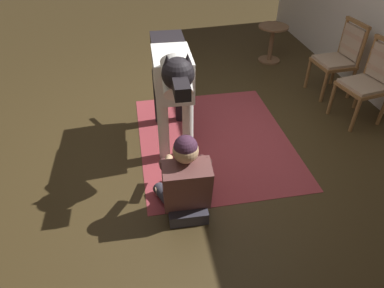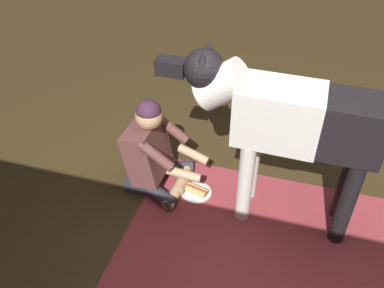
{
  "view_description": "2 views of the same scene",
  "coord_description": "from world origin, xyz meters",
  "px_view_note": "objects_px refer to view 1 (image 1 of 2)",
  "views": [
    {
      "loc": [
        3.18,
        -0.64,
        2.38
      ],
      "look_at": [
        0.77,
        -0.2,
        0.5
      ],
      "focal_mm": 32.14,
      "sensor_mm": 36.0,
      "label": 1
    },
    {
      "loc": [
        0.08,
        1.99,
        2.37
      ],
      "look_at": [
        0.71,
        -0.15,
        0.62
      ],
      "focal_mm": 37.52,
      "sensor_mm": 36.0,
      "label": 2
    }
  ],
  "objects_px": {
    "dining_chair_right_of_pair": "(371,78)",
    "large_dog": "(172,75)",
    "dining_chair_left_of_pair": "(341,55)",
    "hot_dog_on_plate": "(181,180)",
    "round_side_table": "(272,40)",
    "person_sitting_on_floor": "(186,182)"
  },
  "relations": [
    {
      "from": "dining_chair_right_of_pair",
      "to": "large_dog",
      "type": "height_order",
      "value": "large_dog"
    },
    {
      "from": "large_dog",
      "to": "dining_chair_left_of_pair",
      "type": "bearing_deg",
      "value": 109.14
    },
    {
      "from": "hot_dog_on_plate",
      "to": "round_side_table",
      "type": "distance_m",
      "value": 3.23
    },
    {
      "from": "dining_chair_left_of_pair",
      "to": "hot_dog_on_plate",
      "type": "xyz_separation_m",
      "value": [
        1.44,
        -2.38,
        -0.52
      ]
    },
    {
      "from": "hot_dog_on_plate",
      "to": "round_side_table",
      "type": "height_order",
      "value": "round_side_table"
    },
    {
      "from": "person_sitting_on_floor",
      "to": "round_side_table",
      "type": "bearing_deg",
      "value": 147.49
    },
    {
      "from": "large_dog",
      "to": "person_sitting_on_floor",
      "type": "bearing_deg",
      "value": -1.67
    },
    {
      "from": "dining_chair_left_of_pair",
      "to": "hot_dog_on_plate",
      "type": "height_order",
      "value": "dining_chair_left_of_pair"
    },
    {
      "from": "dining_chair_right_of_pair",
      "to": "large_dog",
      "type": "relative_size",
      "value": 0.57
    },
    {
      "from": "hot_dog_on_plate",
      "to": "round_side_table",
      "type": "relative_size",
      "value": 0.44
    },
    {
      "from": "dining_chair_left_of_pair",
      "to": "large_dog",
      "type": "distance_m",
      "value": 2.52
    },
    {
      "from": "person_sitting_on_floor",
      "to": "round_side_table",
      "type": "distance_m",
      "value": 3.52
    },
    {
      "from": "dining_chair_left_of_pair",
      "to": "person_sitting_on_floor",
      "type": "bearing_deg",
      "value": -52.96
    },
    {
      "from": "round_side_table",
      "to": "hot_dog_on_plate",
      "type": "bearing_deg",
      "value": -35.83
    },
    {
      "from": "person_sitting_on_floor",
      "to": "large_dog",
      "type": "relative_size",
      "value": 0.48
    },
    {
      "from": "dining_chair_right_of_pair",
      "to": "person_sitting_on_floor",
      "type": "height_order",
      "value": "dining_chair_right_of_pair"
    },
    {
      "from": "dining_chair_left_of_pair",
      "to": "round_side_table",
      "type": "height_order",
      "value": "dining_chair_left_of_pair"
    },
    {
      "from": "dining_chair_left_of_pair",
      "to": "dining_chair_right_of_pair",
      "type": "xyz_separation_m",
      "value": [
        0.68,
        -0.0,
        0.0
      ]
    },
    {
      "from": "person_sitting_on_floor",
      "to": "round_side_table",
      "type": "relative_size",
      "value": 1.42
    },
    {
      "from": "dining_chair_right_of_pair",
      "to": "large_dog",
      "type": "distance_m",
      "value": 2.38
    },
    {
      "from": "dining_chair_left_of_pair",
      "to": "hot_dog_on_plate",
      "type": "distance_m",
      "value": 2.83
    },
    {
      "from": "person_sitting_on_floor",
      "to": "large_dog",
      "type": "xyz_separation_m",
      "value": [
        -0.98,
        0.03,
        0.52
      ]
    }
  ]
}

